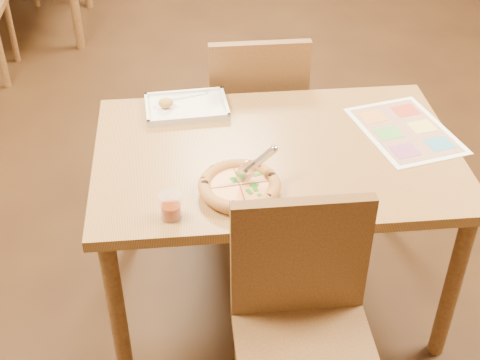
{
  "coord_description": "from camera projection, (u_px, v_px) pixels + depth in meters",
  "views": [
    {
      "loc": [
        -0.32,
        -1.95,
        2.08
      ],
      "look_at": [
        -0.15,
        -0.22,
        0.77
      ],
      "focal_mm": 50.0,
      "sensor_mm": 36.0,
      "label": 1
    }
  ],
  "objects": [
    {
      "name": "chair_near",
      "position": [
        303.0,
        306.0,
        2.0
      ],
      "size": [
        0.42,
        0.42,
        0.47
      ],
      "color": "brown",
      "rests_on": "ground"
    },
    {
      "name": "pizza_cutter",
      "position": [
        256.0,
        164.0,
        2.18
      ],
      "size": [
        0.14,
        0.09,
        0.09
      ],
      "rotation": [
        0.0,
        0.0,
        0.54
      ],
      "color": "silver",
      "rests_on": "pizza"
    },
    {
      "name": "plate",
      "position": [
        240.0,
        191.0,
        2.19
      ],
      "size": [
        0.29,
        0.29,
        0.01
      ],
      "primitive_type": "cylinder",
      "rotation": [
        0.0,
        0.0,
        -0.24
      ],
      "color": "white",
      "rests_on": "dining_table"
    },
    {
      "name": "appetizer_tray",
      "position": [
        185.0,
        108.0,
        2.61
      ],
      "size": [
        0.33,
        0.24,
        0.06
      ],
      "rotation": [
        0.0,
        0.0,
        0.06
      ],
      "color": "silver",
      "rests_on": "dining_table"
    },
    {
      "name": "pizza",
      "position": [
        240.0,
        186.0,
        2.18
      ],
      "size": [
        0.27,
        0.27,
        0.04
      ],
      "rotation": [
        0.0,
        0.0,
        0.11
      ],
      "color": "#C08141",
      "rests_on": "plate"
    },
    {
      "name": "chair_far",
      "position": [
        256.0,
        103.0,
        2.96
      ],
      "size": [
        0.42,
        0.42,
        0.47
      ],
      "rotation": [
        0.0,
        0.0,
        3.14
      ],
      "color": "brown",
      "rests_on": "ground"
    },
    {
      "name": "dining_table",
      "position": [
        276.0,
        170.0,
        2.44
      ],
      "size": [
        1.3,
        0.85,
        0.72
      ],
      "color": "olive",
      "rests_on": "ground"
    },
    {
      "name": "glass_tumbler",
      "position": [
        171.0,
        207.0,
        2.07
      ],
      "size": [
        0.07,
        0.07,
        0.09
      ],
      "rotation": [
        0.0,
        0.0,
        -0.34
      ],
      "color": "maroon",
      "rests_on": "dining_table"
    },
    {
      "name": "menu",
      "position": [
        405.0,
        130.0,
        2.49
      ],
      "size": [
        0.39,
        0.49,
        0.0
      ],
      "primitive_type": "cube",
      "rotation": [
        0.0,
        0.0,
        0.23
      ],
      "color": "white",
      "rests_on": "dining_table"
    }
  ]
}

